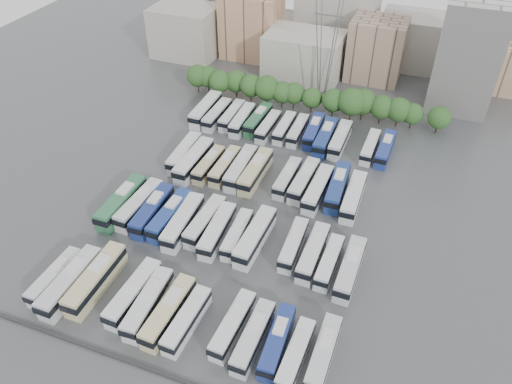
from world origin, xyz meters
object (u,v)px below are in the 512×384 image
at_px(bus_r1_s0, 122,202).
at_px(bus_r3_s6, 284,128).
at_px(bus_r2_s5, 241,168).
at_px(bus_r1_s13, 350,268).
at_px(bus_r0_s1, 71,282).
at_px(bus_r0_s2, 96,279).
at_px(bus_r2_s6, 256,171).
at_px(bus_r3_s7, 298,130).
at_px(bus_r3_s10, 340,139).
at_px(bus_r3_s4, 258,119).
at_px(bus_r0_s10, 253,337).
at_px(bus_r1_s1, 139,204).
at_px(bus_r2_s11, 338,187).
at_px(bus_r1_s7, 237,234).
at_px(bus_r1_s12, 329,262).
at_px(bus_r2_s12, 353,196).
at_px(bus_r2_s1, 185,153).
at_px(bus_r0_s11, 277,341).
at_px(bus_r3_s2, 232,115).
at_px(bus_r2_s3, 209,164).
at_px(bus_r0_s6, 169,312).
at_px(bus_r1_s10, 294,244).
at_px(bus_r0_s4, 134,293).
at_px(apartment_tower, 468,55).
at_px(bus_r1_s2, 152,210).
at_px(bus_r0_s5, 148,303).
at_px(bus_r2_s4, 225,166).
at_px(bus_r0_s12, 296,355).
at_px(bus_r0_s13, 323,353).
at_px(bus_r2_s9, 304,180).
at_px(electricity_pylon, 328,26).
at_px(bus_r1_s4, 183,222).
at_px(bus_r0_s9, 233,325).
at_px(bus_r3_s12, 370,147).
at_px(bus_r1_s11, 313,252).
at_px(bus_r3_s0, 206,109).
at_px(bus_r0_s0, 55,277).
at_px(bus_r3_s8, 314,131).
at_px(bus_r1_s5, 205,221).

distance_m(bus_r1_s0, bus_r3_s6, 41.11).
bearing_deg(bus_r2_s5, bus_r1_s13, -36.68).
height_order(bus_r0_s1, bus_r0_s2, bus_r0_s2).
bearing_deg(bus_r1_s0, bus_r2_s6, 42.05).
xyz_separation_m(bus_r3_s7, bus_r3_s10, (9.81, -0.69, 0.22)).
bearing_deg(bus_r3_s4, bus_r0_s10, -67.80).
xyz_separation_m(bus_r1_s1, bus_r2_s11, (32.93, 17.88, 0.05)).
relative_size(bus_r1_s1, bus_r1_s7, 1.16).
relative_size(bus_r1_s12, bus_r1_s13, 0.87).
relative_size(bus_r1_s1, bus_r2_s12, 1.00).
bearing_deg(bus_r3_s7, bus_r2_s1, -139.05).
bearing_deg(bus_r3_s4, bus_r1_s0, -107.01).
distance_m(bus_r0_s11, bus_r3_s2, 62.26).
bearing_deg(bus_r2_s3, bus_r2_s5, 9.44).
relative_size(bus_r0_s6, bus_r1_s10, 1.11).
relative_size(bus_r0_s6, bus_r3_s6, 1.15).
bearing_deg(bus_r0_s4, apartment_tower, 64.79).
height_order(bus_r0_s6, bus_r1_s2, bus_r1_s2).
bearing_deg(bus_r1_s7, bus_r1_s1, 175.45).
bearing_deg(bus_r0_s4, bus_r0_s1, -168.80).
bearing_deg(bus_r1_s0, bus_r0_s5, -48.73).
bearing_deg(bus_r3_s2, bus_r2_s4, -71.48).
bearing_deg(bus_r1_s10, apartment_tower, 68.71).
bearing_deg(bus_r0_s2, bus_r3_s7, 72.14).
height_order(bus_r1_s0, bus_r1_s12, bus_r1_s0).
bearing_deg(apartment_tower, bus_r1_s7, -116.89).
bearing_deg(bus_r0_s12, bus_r3_s10, 98.65).
bearing_deg(bus_r0_s1, bus_r0_s13, 2.76).
bearing_deg(bus_r1_s7, bus_r1_s12, -4.88).
bearing_deg(bus_r2_s9, bus_r0_s2, -119.95).
xyz_separation_m(bus_r0_s11, bus_r1_s0, (-36.37, 17.94, 0.35)).
bearing_deg(bus_r2_s4, bus_r2_s9, 3.61).
bearing_deg(bus_r3_s2, electricity_pylon, 48.51).
height_order(bus_r1_s1, bus_r1_s4, bus_r1_s4).
xyz_separation_m(bus_r0_s9, bus_r3_s12, (9.95, 52.64, -0.05)).
relative_size(electricity_pylon, bus_r1_s11, 2.76).
xyz_separation_m(bus_r1_s13, bus_r2_s5, (-26.48, 19.02, 0.05)).
xyz_separation_m(apartment_tower, bus_r3_s0, (-55.54, -27.17, -10.93)).
bearing_deg(bus_r2_s12, bus_r0_s0, -138.62).
distance_m(bus_r1_s7, bus_r3_s12, 38.76).
distance_m(bus_r1_s2, bus_r3_s8, 41.89).
height_order(bus_r2_s6, bus_r3_s6, bus_r2_s6).
height_order(bus_r1_s4, bus_r2_s11, bus_r2_s11).
bearing_deg(bus_r1_s2, bus_r2_s11, 29.86).
bearing_deg(bus_r1_s2, bus_r0_s6, -56.48).
xyz_separation_m(bus_r0_s0, bus_r3_s0, (-0.06, 55.76, 0.33)).
bearing_deg(bus_r3_s8, electricity_pylon, 96.48).
bearing_deg(bus_r3_s0, bus_r1_s10, -48.27).
bearing_deg(bus_r0_s11, bus_r2_s11, 87.88).
bearing_deg(bus_r1_s5, bus_r0_s11, -41.03).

